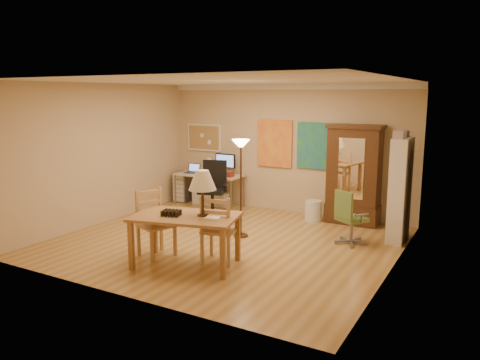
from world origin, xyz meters
The scene contains 16 objects.
floor centered at (0.00, 0.00, 0.00)m, with size 5.50×5.50×0.00m, color olive.
crown_molding centered at (0.00, 2.46, 2.64)m, with size 5.50×0.08×0.12m, color white.
corkboard centered at (-2.05, 2.47, 1.50)m, with size 0.90×0.04×0.62m, color #9A7F48.
art_panel_left centered at (-0.25, 2.47, 1.45)m, with size 0.80×0.04×1.00m, color yellow.
art_panel_right centered at (0.65, 2.47, 1.45)m, with size 0.75×0.04×0.95m, color teal.
dining_table centered at (0.15, -1.19, 0.90)m, with size 1.68×1.25×1.42m.
ladder_chair_back centered at (0.43, -0.90, 0.48)m, with size 0.56×0.54×1.03m.
ladder_chair_left centered at (-0.60, -1.11, 0.48)m, with size 0.59×0.60×1.03m.
torchiere_lamp centered at (0.08, 0.41, 1.38)m, with size 0.31×0.31×1.72m.
computer_desk centered at (-1.67, 2.16, 0.43)m, with size 1.56×0.68×1.18m.
office_chair_black centered at (-1.15, 1.41, 0.30)m, with size 0.70×0.70×1.13m.
office_chair_green centered at (1.88, 0.93, 0.25)m, with size 0.58×0.58×0.92m.
drawer_cart centered at (-2.46, 2.18, 0.35)m, with size 0.35×0.42×0.69m.
armoire centered at (1.55, 2.24, 0.84)m, with size 1.04×0.50×1.92m.
bookshelf centered at (2.55, 1.51, 0.88)m, with size 0.27×0.71×1.77m.
wastebin centered at (0.84, 2.00, 0.21)m, with size 0.33×0.33×0.41m, color silver.
Camera 1 is at (3.98, -6.57, 2.48)m, focal length 35.00 mm.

